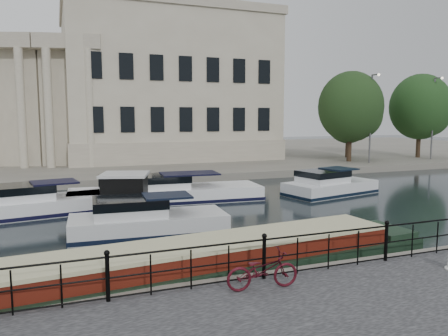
{
  "coord_description": "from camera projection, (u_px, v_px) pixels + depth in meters",
  "views": [
    {
      "loc": [
        -4.96,
        -12.23,
        4.8
      ],
      "look_at": [
        0.5,
        2.0,
        3.0
      ],
      "focal_mm": 35.0,
      "sensor_mm": 36.0,
      "label": 1
    }
  ],
  "objects": [
    {
      "name": "far_bank",
      "position": [
        104.0,
        157.0,
        49.8
      ],
      "size": [
        120.0,
        42.0,
        0.55
      ],
      "primitive_type": "cube",
      "color": "#6B665B",
      "rests_on": "ground_plane"
    },
    {
      "name": "civic_building",
      "position": [
        96.0,
        95.0,
        44.67
      ],
      "size": [
        53.55,
        31.84,
        16.85
      ],
      "color": "#ADA38C",
      "rests_on": "far_bank"
    },
    {
      "name": "cabin_cruisers",
      "position": [
        171.0,
        201.0,
        23.15
      ],
      "size": [
        23.78,
        9.75,
        1.99
      ],
      "color": "silver",
      "rests_on": "ground_plane"
    },
    {
      "name": "railing",
      "position": [
        264.0,
        254.0,
        11.44
      ],
      "size": [
        24.14,
        0.14,
        1.22
      ],
      "color": "black",
      "rests_on": "near_quay"
    },
    {
      "name": "narrowboat",
      "position": [
        190.0,
        272.0,
        12.52
      ],
      "size": [
        16.62,
        3.63,
        1.6
      ],
      "rotation": [
        0.0,
        0.0,
        0.09
      ],
      "color": "black",
      "rests_on": "ground_plane"
    },
    {
      "name": "harbour_hut",
      "position": [
        125.0,
        197.0,
        20.96
      ],
      "size": [
        3.56,
        3.24,
        2.18
      ],
      "rotation": [
        0.0,
        0.0,
        -0.31
      ],
      "color": "#6B665B",
      "rests_on": "ground_plane"
    },
    {
      "name": "ground_plane",
      "position": [
        232.0,
        271.0,
        13.67
      ],
      "size": [
        160.0,
        160.0,
        0.0
      ],
      "primitive_type": "plane",
      "color": "black",
      "rests_on": "ground"
    },
    {
      "name": "lamp_posts",
      "position": [
        403.0,
        117.0,
        41.54
      ],
      "size": [
        8.24,
        1.55,
        8.07
      ],
      "color": "#59595B",
      "rests_on": "far_bank"
    },
    {
      "name": "bicycle",
      "position": [
        262.0,
        270.0,
        10.76
      ],
      "size": [
        1.89,
        0.82,
        0.96
      ],
      "primitive_type": "imported",
      "rotation": [
        0.0,
        0.0,
        1.47
      ],
      "color": "#400B14",
      "rests_on": "near_quay"
    },
    {
      "name": "trees",
      "position": [
        382.0,
        111.0,
        43.64
      ],
      "size": [
        15.4,
        9.02,
        8.67
      ],
      "color": "black",
      "rests_on": "far_bank"
    }
  ]
}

